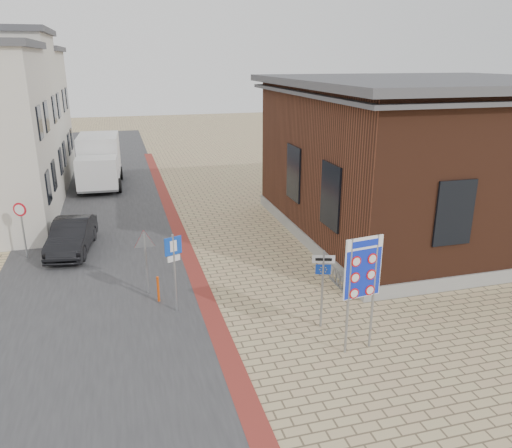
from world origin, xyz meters
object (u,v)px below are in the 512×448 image
sedan (72,236)px  parking_sign (174,260)px  box_truck (99,161)px  essen_sign (323,277)px  bollard (158,289)px  border_sign (363,270)px

sedan → parking_sign: parking_sign is taller
box_truck → essen_sign: size_ratio=2.47×
bollard → box_truck: bearing=97.0°
parking_sign → essen_sign: bearing=-49.4°
sedan → essen_sign: size_ratio=1.68×
sedan → bollard: bearing=-53.8°
box_truck → bollard: size_ratio=6.68×
box_truck → essen_sign: 20.71m
box_truck → bollard: (2.05, -16.76, -1.14)m
box_truck → border_sign: bearing=-69.2°
box_truck → parking_sign: 17.75m
essen_sign → bollard: size_ratio=2.71×
sedan → box_truck: (0.95, 11.25, 0.92)m
essen_sign → parking_sign: 4.53m
box_truck → essen_sign: box_truck is taller
box_truck → border_sign: border_sign is taller
parking_sign → bollard: parking_sign is taller
sedan → border_sign: border_sign is taller
parking_sign → box_truck: bearing=76.2°
box_truck → border_sign: (7.04, -21.06, 0.79)m
sedan → bollard: (3.00, -5.51, -0.22)m
border_sign → parking_sign: bearing=134.3°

